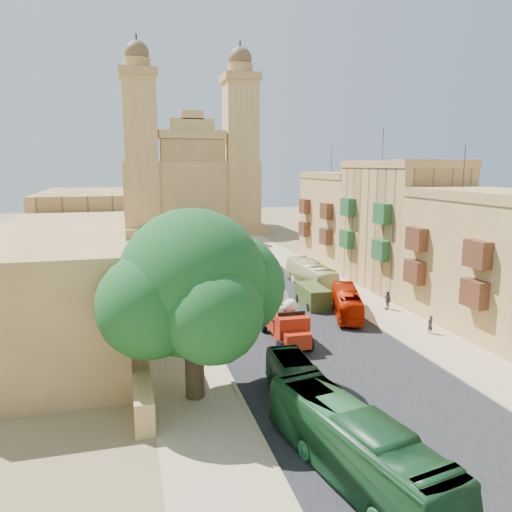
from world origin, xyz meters
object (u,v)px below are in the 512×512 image
church (189,184)px  bus_red_east (347,302)px  car_dkblue (193,260)px  street_tree_c (152,249)px  street_tree_a (172,307)px  pedestrian_a (430,325)px  car_white_a (223,275)px  car_white_b (272,269)px  pedestrian_c (387,300)px  red_truck (286,320)px  bus_green_north (302,388)px  ficus_tree (194,288)px  street_tree_d (147,236)px  olive_pickup (313,296)px  car_blue_a (231,323)px  street_tree_b (160,274)px  bus_cream_east (311,275)px  bus_green_south (355,446)px  car_cream (261,282)px  car_blue_b (201,241)px

church → bus_red_east: size_ratio=4.21×
church → car_dkblue: church is taller
street_tree_c → street_tree_a: bearing=-90.0°
pedestrian_a → car_white_a: bearing=-76.1°
car_white_b → pedestrian_a: bearing=117.3°
street_tree_a → car_white_a: (7.83, 20.68, -2.48)m
church → pedestrian_c: size_ratio=20.76×
street_tree_a → red_truck: street_tree_a is taller
street_tree_a → bus_green_north: street_tree_a is taller
church → pedestrian_a: church is taller
ficus_tree → car_white_a: size_ratio=2.65×
bus_green_north → bus_red_east: (9.88, 15.41, -0.00)m
car_dkblue → ficus_tree: bearing=-107.6°
car_dkblue → red_truck: bearing=-95.3°
street_tree_d → olive_pickup: 31.40m
pedestrian_a → car_dkblue: bearing=-81.4°
car_blue_a → pedestrian_c: 15.45m
church → bus_red_east: 63.02m
street_tree_b → pedestrian_a: size_ratio=3.05×
red_truck → car_dkblue: (-2.72, 31.89, -1.12)m
church → bus_red_east: church is taller
ficus_tree → bus_green_north: bearing=-29.3°
street_tree_b → car_white_b: size_ratio=1.29×
car_blue_a → car_dkblue: bearing=105.9°
pedestrian_a → bus_green_north: bearing=18.0°
car_blue_a → car_white_b: (9.41, 19.49, 0.04)m
street_tree_b → pedestrian_c: bearing=-18.6°
bus_cream_east → car_dkblue: size_ratio=2.74×
ficus_tree → bus_green_south: 11.99m
street_tree_b → bus_cream_east: (16.50, 3.05, -1.64)m
street_tree_b → car_blue_a: size_ratio=1.38×
pedestrian_a → car_white_b: bearing=-91.7°
car_cream → bus_cream_east: bearing=157.1°
car_dkblue → car_white_b: car_white_b is taller
car_blue_a → pedestrian_a: size_ratio=2.22×
street_tree_a → car_blue_b: street_tree_a is taller
street_tree_d → car_blue_a: size_ratio=1.53×
bus_cream_east → car_blue_a: (-11.50, -11.78, -0.85)m
red_truck → car_blue_b: red_truck is taller
red_truck → car_blue_a: 5.24m
ficus_tree → street_tree_d: ficus_tree is taller
bus_red_east → car_white_a: (-8.01, 16.26, -0.52)m
ficus_tree → bus_red_east: (15.24, 12.41, -5.30)m
bus_green_north → car_white_a: 31.74m
car_blue_a → car_cream: size_ratio=0.70×
pedestrian_a → pedestrian_c: pedestrian_c is taller
church → bus_green_south: bearing=-92.7°
bus_green_north → car_white_a: (1.87, 31.68, -0.52)m
car_blue_b → pedestrian_a: size_ratio=2.28×
bus_green_north → bus_green_south: bearing=-87.1°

